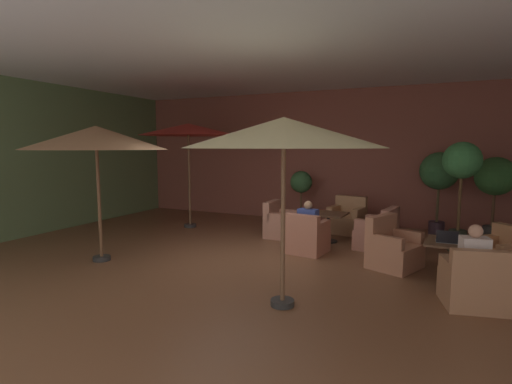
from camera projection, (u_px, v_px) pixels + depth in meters
The scene contains 24 objects.
ground_plane at pixel (245, 264), 7.11m from camera, with size 11.39×9.31×0.02m, color brown.
wall_back_brick at pixel (317, 157), 11.06m from camera, with size 11.39×0.08×3.66m, color brown.
wall_left_accent at pixel (31, 159), 9.24m from camera, with size 0.08×9.31×3.66m, color #5F7A4E.
ceiling_slab at pixel (245, 54), 6.68m from camera, with size 11.39×9.31×0.06m, color silver.
cafe_table_front_left at pixel (453, 249), 6.09m from camera, with size 0.85×0.85×0.64m.
armchair_front_left_north at pixel (473, 284), 5.15m from camera, with size 0.85×0.84×0.83m.
armchair_front_left_east at pixel (501, 258), 6.41m from camera, with size 1.09×1.09×0.81m.
armchair_front_left_south at pixel (393, 249), 6.85m from camera, with size 0.98×1.03×0.90m.
cafe_table_front_right at pixel (328, 220), 8.70m from camera, with size 0.80×0.80×0.64m.
armchair_front_right_north at pixel (307, 237), 7.79m from camera, with size 0.79×0.80×0.81m.
armchair_front_right_east at pixel (378, 234), 8.08m from camera, with size 0.86×0.93×0.88m.
armchair_front_right_south at pixel (347, 220), 9.63m from camera, with size 0.91×0.89×0.88m.
armchair_front_right_west at pixel (281, 224), 9.18m from camera, with size 0.72×0.78×0.84m.
patio_umbrella_tall_red at pixel (188, 130), 10.04m from camera, with size 2.53×2.53×2.71m.
patio_umbrella_center_beige at pixel (96, 138), 7.04m from camera, with size 2.54×2.54×2.49m.
patio_umbrella_near_wall at pixel (284, 133), 4.97m from camera, with size 2.60×2.60×2.49m.
potted_tree_left_corner at pixel (301, 189), 10.60m from camera, with size 0.59×0.59×1.46m.
potted_tree_mid_left at pixel (439, 174), 9.27m from camera, with size 0.89×0.89×1.99m.
potted_tree_mid_right at pixel (462, 170), 7.75m from camera, with size 0.73×0.73×2.21m.
potted_tree_right_corner at pixel (495, 180), 8.68m from camera, with size 0.86×0.86×1.89m.
patron_blue_shirt at pixel (308, 218), 7.77m from camera, with size 0.42×0.25×0.60m.
patron_by_window at pixel (474, 253), 5.14m from camera, with size 0.39×0.32×0.68m.
iced_drink_cup at pixel (454, 239), 6.03m from camera, with size 0.08×0.08×0.11m, color white.
open_laptop at pixel (447, 240), 6.01m from camera, with size 0.32×0.24×0.20m.
Camera 1 is at (3.06, -6.19, 2.12)m, focal length 27.40 mm.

